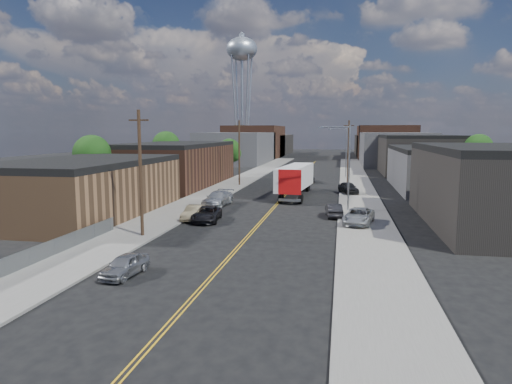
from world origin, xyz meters
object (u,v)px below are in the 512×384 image
at_px(car_right_oncoming, 334,210).
at_px(car_left_a, 125,265).
at_px(semi_truck, 296,178).
at_px(car_ahead_truck, 306,178).
at_px(car_left_b, 194,213).
at_px(car_left_c, 207,214).
at_px(car_right_lot_a, 359,216).
at_px(car_left_d, 218,199).
at_px(water_tower, 242,54).
at_px(car_right_lot_c, 348,188).

bearing_deg(car_right_oncoming, car_left_a, 53.66).
relative_size(semi_truck, car_ahead_truck, 2.77).
xyz_separation_m(semi_truck, car_left_b, (-7.90, -18.07, -1.62)).
relative_size(car_left_b, car_left_c, 0.83).
bearing_deg(car_right_lot_a, car_left_c, -166.67).
bearing_deg(semi_truck, car_left_d, -123.62).
relative_size(water_tower, car_right_lot_c, 8.47).
bearing_deg(car_right_oncoming, car_left_c, 13.82).
bearing_deg(water_tower, car_left_a, -81.17).
height_order(water_tower, car_left_b, water_tower).
bearing_deg(water_tower, car_right_lot_c, -67.15).
bearing_deg(car_left_a, car_left_d, 99.28).
bearing_deg(car_right_lot_c, semi_truck, -176.91).
bearing_deg(car_left_a, car_right_oncoming, 67.05).
relative_size(car_left_a, car_right_lot_a, 0.73).
distance_m(car_left_b, car_left_d, 8.47).
relative_size(semi_truck, car_left_d, 2.80).
xyz_separation_m(car_right_oncoming, car_right_lot_a, (2.24, -3.74, 0.19)).
xyz_separation_m(car_left_b, car_right_oncoming, (13.00, 3.93, -0.02)).
bearing_deg(car_left_c, car_right_oncoming, 14.20).
height_order(car_right_lot_a, car_ahead_truck, car_ahead_truck).
height_order(water_tower, car_left_c, water_tower).
height_order(car_left_d, car_right_lot_c, car_right_lot_c).
bearing_deg(car_right_oncoming, car_left_b, 9.57).
bearing_deg(car_left_d, car_right_lot_a, -23.01).
bearing_deg(water_tower, car_left_d, -79.48).
bearing_deg(car_ahead_truck, car_right_lot_a, -85.50).
height_order(car_left_a, car_left_c, car_left_c).
distance_m(car_left_c, car_left_d, 9.12).
bearing_deg(water_tower, car_left_c, -79.64).
height_order(semi_truck, car_left_b, semi_truck).
xyz_separation_m(car_left_a, car_left_b, (-1.40, 16.93, 0.05)).
bearing_deg(semi_truck, car_right_oncoming, -64.34).
xyz_separation_m(semi_truck, car_right_oncoming, (5.10, -14.14, -1.64)).
xyz_separation_m(car_left_d, car_right_oncoming, (13.00, -4.54, -0.15)).
bearing_deg(water_tower, semi_truck, -72.47).
bearing_deg(car_right_lot_c, car_left_b, -144.21).
bearing_deg(water_tower, car_right_oncoming, -72.10).
bearing_deg(car_right_lot_c, car_ahead_truck, 98.03).
xyz_separation_m(semi_truck, car_left_a, (-6.50, -35.00, -1.67)).
xyz_separation_m(car_left_c, car_right_lot_a, (13.84, 0.73, 0.16)).
distance_m(water_tower, car_left_d, 90.50).
xyz_separation_m(car_left_b, car_left_d, (0.00, 8.47, 0.13)).
height_order(car_left_c, car_right_lot_a, car_right_lot_a).
bearing_deg(water_tower, car_ahead_truck, -68.15).
relative_size(car_right_lot_a, car_right_lot_c, 1.16).
distance_m(car_left_a, car_right_lot_a, 22.02).
bearing_deg(car_left_b, semi_truck, 66.27).
distance_m(semi_truck, car_ahead_truck, 15.86).
bearing_deg(car_ahead_truck, car_left_b, -110.93).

